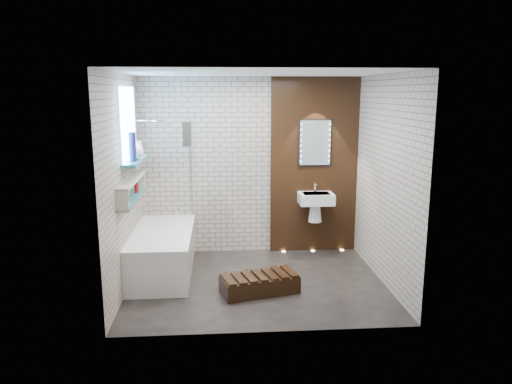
{
  "coord_description": "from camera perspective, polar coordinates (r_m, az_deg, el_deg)",
  "views": [
    {
      "loc": [
        -0.45,
        -5.83,
        2.38
      ],
      "look_at": [
        0.0,
        0.15,
        1.15
      ],
      "focal_mm": 34.29,
      "sensor_mm": 36.0,
      "label": 1
    }
  ],
  "objects": [
    {
      "name": "display_niche",
      "position": [
        6.2,
        -14.26,
        0.24
      ],
      "size": [
        0.14,
        1.3,
        0.26
      ],
      "color": "#22717F",
      "rests_on": "room_shell"
    },
    {
      "name": "floor_uplights",
      "position": [
        7.55,
        6.66,
        -6.82
      ],
      "size": [
        0.96,
        0.06,
        0.01
      ],
      "color": "#FFD899",
      "rests_on": "ground"
    },
    {
      "name": "clerestory_window",
      "position": [
        6.3,
        -14.62,
        6.86
      ],
      "size": [
        0.18,
        1.0,
        0.94
      ],
      "color": "#7FADE0",
      "rests_on": "room_shell"
    },
    {
      "name": "room_shell",
      "position": [
        5.95,
        0.11,
        1.12
      ],
      "size": [
        3.24,
        3.2,
        2.6
      ],
      "color": "tan",
      "rests_on": "ground"
    },
    {
      "name": "walnut_panel",
      "position": [
        7.32,
        6.79,
        3.02
      ],
      "size": [
        1.3,
        0.06,
        2.6
      ],
      "primitive_type": "cube",
      "color": "black",
      "rests_on": "ground"
    },
    {
      "name": "towel",
      "position": [
        6.48,
        -8.05,
        6.78
      ],
      "size": [
        0.09,
        0.24,
        0.32
      ],
      "primitive_type": "cube",
      "color": "black",
      "rests_on": "bath_screen"
    },
    {
      "name": "ground",
      "position": [
        6.32,
        0.1,
        -10.55
      ],
      "size": [
        3.2,
        3.2,
        0.0
      ],
      "primitive_type": "plane",
      "color": "black",
      "rests_on": "ground"
    },
    {
      "name": "bath_screen",
      "position": [
        6.83,
        -7.77,
        2.21
      ],
      "size": [
        0.01,
        0.78,
        1.4
      ],
      "primitive_type": "cube",
      "color": "white",
      "rests_on": "bathtub"
    },
    {
      "name": "shower_head",
      "position": [
        6.85,
        -11.54,
        8.17
      ],
      "size": [
        0.18,
        0.18,
        0.02
      ],
      "primitive_type": "cylinder",
      "color": "silver",
      "rests_on": "room_shell"
    },
    {
      "name": "washbasin",
      "position": [
        7.23,
        6.99,
        -1.22
      ],
      "size": [
        0.5,
        0.36,
        0.58
      ],
      "color": "white",
      "rests_on": "walnut_panel"
    },
    {
      "name": "led_mirror",
      "position": [
        7.24,
        6.91,
        5.72
      ],
      "size": [
        0.5,
        0.02,
        0.7
      ],
      "color": "black",
      "rests_on": "walnut_panel"
    },
    {
      "name": "sill_vases",
      "position": [
        6.31,
        -13.89,
        4.75
      ],
      "size": [
        0.2,
        0.43,
        0.36
      ],
      "color": "#15183A",
      "rests_on": "clerestory_window"
    },
    {
      "name": "niche_bottles",
      "position": [
        6.33,
        -14.03,
        0.13
      ],
      "size": [
        0.05,
        0.69,
        0.13
      ],
      "color": "maroon",
      "rests_on": "display_niche"
    },
    {
      "name": "walnut_step",
      "position": [
        6.0,
        0.4,
        -10.73
      ],
      "size": [
        0.99,
        0.63,
        0.2
      ],
      "primitive_type": "cube",
      "rotation": [
        0.0,
        0.0,
        0.27
      ],
      "color": "black",
      "rests_on": "ground"
    },
    {
      "name": "bathtub",
      "position": [
        6.67,
        -10.83,
        -6.88
      ],
      "size": [
        0.79,
        1.74,
        0.7
      ],
      "color": "white",
      "rests_on": "ground"
    }
  ]
}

